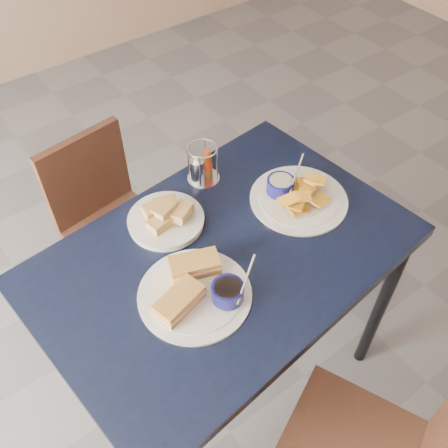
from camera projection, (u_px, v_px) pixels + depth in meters
ground at (256, 321)px, 2.18m from camera, size 6.00×6.00×0.00m
dining_table at (224, 267)px, 1.54m from camera, size 1.18×0.85×0.75m
chair_far at (107, 210)px, 2.03m from camera, size 0.40×0.39×0.76m
sandwich_plate at (197, 289)px, 1.37m from camera, size 0.32×0.32×0.12m
plantain_plate at (294, 195)px, 1.62m from camera, size 0.32×0.32×0.12m
bread_basket at (166, 218)px, 1.54m from camera, size 0.23×0.23×0.08m
condiment_caddy at (202, 167)px, 1.65m from camera, size 0.11×0.11×0.14m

